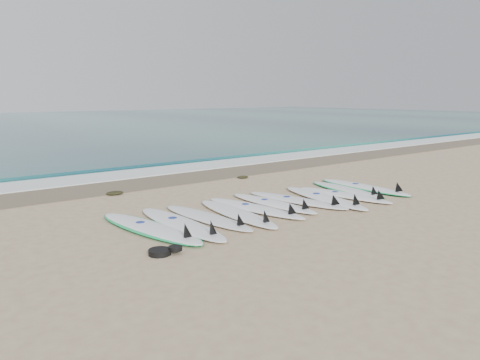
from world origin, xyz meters
TOP-DOWN VIEW (x-y plane):
  - ground at (0.00, 0.00)m, footprint 120.00×120.00m
  - wet_sand_band at (0.00, 4.10)m, footprint 120.00×1.80m
  - foam_band at (0.00, 5.50)m, footprint 120.00×1.40m
  - wave_crest at (0.00, 7.00)m, footprint 120.00×1.00m
  - surfboard_0 at (-2.89, 0.07)m, footprint 1.00×2.78m
  - surfboard_1 at (-2.35, -0.06)m, footprint 0.62×2.73m
  - surfboard_2 at (-1.75, 0.01)m, footprint 0.67×2.49m
  - surfboard_3 at (-1.14, -0.09)m, footprint 0.78×2.60m
  - surfboard_4 at (-0.59, 0.02)m, footprint 0.84×2.54m
  - surfboard_5 at (-0.03, 0.12)m, footprint 0.59×2.43m
  - surfboard_6 at (0.56, 0.00)m, footprint 0.95×2.57m
  - surfboard_7 at (1.18, -0.21)m, footprint 1.02×2.75m
  - surfboard_8 at (1.78, -0.27)m, footprint 0.73×2.44m
  - surfboard_9 at (2.30, 0.12)m, footprint 0.92×2.43m
  - surfboard_10 at (2.88, 0.05)m, footprint 0.73×2.67m
  - seaweed_near at (-2.16, 3.20)m, footprint 0.40×0.31m
  - seaweed_far at (1.49, 3.06)m, footprint 0.33×0.25m
  - leash_coil at (-3.30, -1.11)m, footprint 0.46×0.36m

SIDE VIEW (x-z plane):
  - ground at x=0.00m, z-range 0.00..0.00m
  - wet_sand_band at x=0.00m, z-range 0.00..0.01m
  - foam_band at x=0.00m, z-range 0.00..0.04m
  - seaweed_far at x=1.49m, z-range 0.00..0.06m
  - seaweed_near at x=-2.16m, z-range 0.00..0.08m
  - surfboard_9 at x=2.30m, z-range -0.11..0.19m
  - leash_coil at x=-3.30m, z-range -0.01..0.10m
  - wave_crest at x=0.00m, z-range 0.00..0.10m
  - surfboard_10 at x=2.88m, z-range -0.12..0.22m
  - surfboard_0 at x=-2.89m, z-range -0.12..0.22m
  - surfboard_8 at x=1.78m, z-range -0.10..0.21m
  - surfboard_5 at x=-0.03m, z-range -0.10..0.21m
  - surfboard_2 at x=-1.75m, z-range -0.10..0.21m
  - surfboard_4 at x=-0.59m, z-range -0.10..0.22m
  - surfboard_6 at x=0.56m, z-range -0.11..0.22m
  - surfboard_3 at x=-1.14m, z-range -0.11..0.22m
  - surfboard_7 at x=1.18m, z-range -0.11..0.23m
  - surfboard_1 at x=-2.35m, z-range -0.11..0.23m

